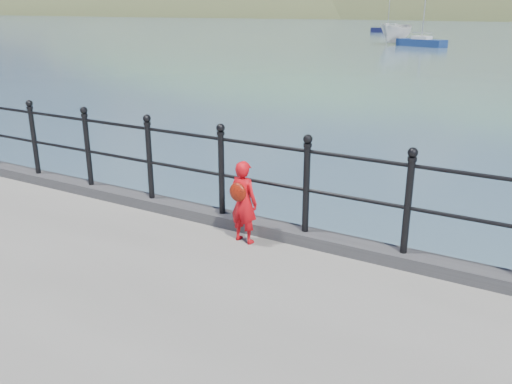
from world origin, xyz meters
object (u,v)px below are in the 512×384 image
Objects in this scene: child at (243,201)px; sailboat_left at (387,30)px; sailboat_port at (421,43)px; launch_white at (396,34)px; railing at (262,170)px.

child is 0.14× the size of sailboat_left.
launch_white is at bearing 167.73° from sailboat_port.
railing is 50.93m from sailboat_port.
launch_white is 3.75m from sailboat_port.
launch_white is 0.77× the size of sailboat_port.
sailboat_left is at bearing 133.23° from sailboat_port.
sailboat_port is at bearing -82.60° from sailboat_left.
sailboat_port is (11.97, -27.76, 0.00)m from sailboat_left.
sailboat_left is (-22.28, 77.95, -1.18)m from child.
child is 53.85m from launch_white.
sailboat_port is (-10.37, 49.84, -1.48)m from railing.
railing is 2.51× the size of sailboat_left.
sailboat_left is 30.23m from sailboat_port.
railing reaches higher than child.
launch_white is at bearing -69.17° from child.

